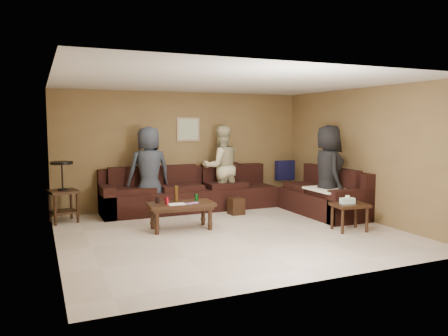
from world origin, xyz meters
The scene contains 10 objects.
room centered at (0.00, 0.00, 1.66)m, with size 5.60×5.50×2.50m.
sectional_sofa centered at (0.81, 1.52, 0.33)m, with size 4.65×2.90×0.97m.
coffee_table centered at (-0.71, 0.52, 0.40)m, with size 1.16×0.64×0.75m.
end_table_left centered at (-2.54, 1.92, 0.59)m, with size 0.59×0.59×1.13m.
side_table_right centered at (1.91, -0.71, 0.41)m, with size 0.64×0.55×0.62m.
waste_bin centered at (0.70, 1.28, 0.17)m, with size 0.28×0.28×0.33m, color black.
wall_art centered at (0.10, 2.48, 1.70)m, with size 0.52×0.04×0.52m.
person_left centered at (-0.91, 1.95, 0.89)m, with size 0.87×0.56×1.77m, color #2C313D.
person_middle centered at (0.70, 2.06, 0.89)m, with size 0.87×0.67×1.78m, color #C2BA90.
person_right centered at (2.17, 0.25, 0.90)m, with size 0.88×0.57×1.80m, color black.
Camera 1 is at (-2.96, -6.59, 1.84)m, focal length 35.00 mm.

